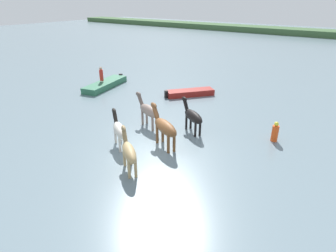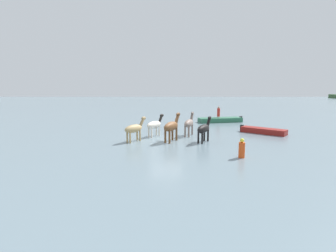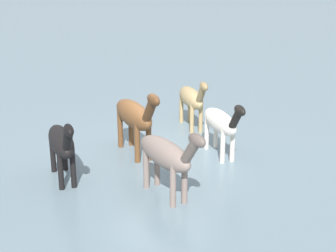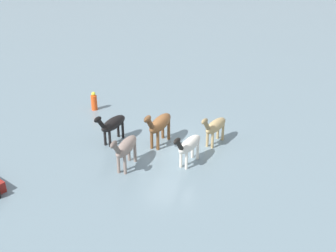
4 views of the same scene
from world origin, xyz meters
TOP-DOWN VIEW (x-y plane):
  - ground_plane at (0.00, 0.00)m, footprint 153.78×153.78m
  - horse_chestnut_trailing at (-1.77, 1.91)m, footprint 2.43×1.14m
  - horse_lead at (0.58, -2.30)m, footprint 2.06×1.61m
  - horse_pinto_flank at (0.76, 2.82)m, footprint 2.21×1.49m
  - horse_dark_mare at (0.50, 0.46)m, footprint 2.57×1.50m
  - horse_rear_stallion at (-1.40, -0.91)m, footprint 2.10×1.51m

SIDE VIEW (x-z plane):
  - ground_plane at x=0.00m, z-range 0.00..0.00m
  - horse_rear_stallion at x=-1.40m, z-range 0.09..1.86m
  - horse_lead at x=0.58m, z-range 0.09..1.86m
  - horse_pinto_flank at x=0.76m, z-range 0.09..1.91m
  - horse_chestnut_trailing at x=-1.77m, z-range 0.10..2.00m
  - horse_dark_mare at x=0.50m, z-range 0.10..2.17m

